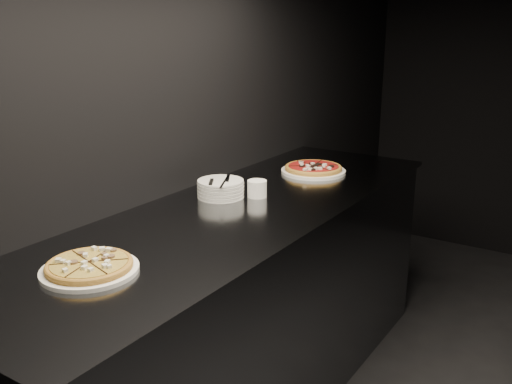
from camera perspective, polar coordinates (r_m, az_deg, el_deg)
The scene contains 7 objects.
wall_left at distance 2.46m, azimuth -9.02°, elevation 10.55°, with size 0.02×5.00×2.80m, color black.
counter at distance 2.51m, azimuth -1.61°, elevation -11.66°, with size 0.74×2.44×0.92m.
pizza_mushroom at distance 1.82m, azimuth -16.32°, elevation -7.17°, with size 0.33×0.33×0.03m.
pizza_tomato at distance 2.90m, azimuth 5.76°, elevation 2.32°, with size 0.37×0.37×0.04m.
plate_stack at distance 2.48m, azimuth -3.55°, elevation 0.36°, with size 0.20×0.20×0.08m.
cutlery at distance 2.45m, azimuth -3.63°, elevation 1.14°, with size 0.10×0.21×0.01m.
ramekin at distance 2.48m, azimuth 0.11°, elevation 0.38°, with size 0.08×0.08×0.07m.
Camera 1 is at (-0.86, -1.81, 1.65)m, focal length 40.00 mm.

